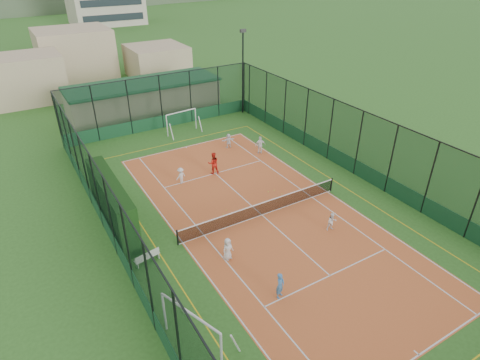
% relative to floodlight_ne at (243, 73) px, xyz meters
% --- Properties ---
extents(ground, '(300.00, 300.00, 0.00)m').
position_rel_floodlight_ne_xyz_m(ground, '(-8.60, -16.60, -4.12)').
color(ground, '#2F6021').
rests_on(ground, ground).
extents(court_slab, '(11.17, 23.97, 0.01)m').
position_rel_floodlight_ne_xyz_m(court_slab, '(-8.60, -16.60, -4.12)').
color(court_slab, '#C65D2C').
rests_on(court_slab, ground).
extents(tennis_net, '(11.67, 0.12, 1.06)m').
position_rel_floodlight_ne_xyz_m(tennis_net, '(-8.60, -16.60, -3.59)').
color(tennis_net, black).
rests_on(tennis_net, ground).
extents(perimeter_fence, '(18.12, 34.12, 5.00)m').
position_rel_floodlight_ne_xyz_m(perimeter_fence, '(-8.60, -16.60, -1.62)').
color(perimeter_fence, black).
rests_on(perimeter_fence, ground).
extents(floodlight_ne, '(0.60, 0.26, 8.25)m').
position_rel_floodlight_ne_xyz_m(floodlight_ne, '(0.00, 0.00, 0.00)').
color(floodlight_ne, black).
rests_on(floodlight_ne, ground).
extents(clubhouse, '(15.20, 7.20, 3.15)m').
position_rel_floodlight_ne_xyz_m(clubhouse, '(-8.60, 5.40, -2.55)').
color(clubhouse, tan).
rests_on(clubhouse, ground).
extents(hedge_left, '(1.07, 7.16, 3.13)m').
position_rel_floodlight_ne_xyz_m(hedge_left, '(-16.90, -12.89, -2.56)').
color(hedge_left, black).
rests_on(hedge_left, ground).
extents(white_bench, '(1.48, 0.65, 0.81)m').
position_rel_floodlight_ne_xyz_m(white_bench, '(-16.40, -17.14, -3.72)').
color(white_bench, white).
rests_on(white_bench, ground).
extents(futsal_goal_near, '(3.51, 2.11, 2.18)m').
position_rel_floodlight_ne_xyz_m(futsal_goal_near, '(-16.60, -23.34, -3.03)').
color(futsal_goal_near, white).
rests_on(futsal_goal_near, ground).
extents(futsal_goal_far, '(3.18, 1.23, 2.00)m').
position_rel_floodlight_ne_xyz_m(futsal_goal_far, '(-7.53, -1.62, -3.12)').
color(futsal_goal_far, white).
rests_on(futsal_goal_far, ground).
extents(child_near_left, '(0.73, 0.55, 1.34)m').
position_rel_floodlight_ne_xyz_m(child_near_left, '(-12.50, -19.10, -3.45)').
color(child_near_left, white).
rests_on(child_near_left, court_slab).
extents(child_near_mid, '(0.62, 0.55, 1.43)m').
position_rel_floodlight_ne_xyz_m(child_near_mid, '(-11.69, -22.81, -3.40)').
color(child_near_mid, '#4788CB').
rests_on(child_near_mid, court_slab).
extents(child_near_right, '(0.66, 0.57, 1.18)m').
position_rel_floodlight_ne_xyz_m(child_near_right, '(-5.86, -20.03, -3.52)').
color(child_near_right, white).
rests_on(child_near_right, court_slab).
extents(child_far_left, '(0.91, 0.70, 1.25)m').
position_rel_floodlight_ne_xyz_m(child_far_left, '(-11.40, -10.24, -3.49)').
color(child_far_left, silver).
rests_on(child_far_left, court_slab).
extents(child_far_right, '(0.95, 0.62, 1.50)m').
position_rel_floodlight_ne_xyz_m(child_far_right, '(-3.78, -9.03, -3.37)').
color(child_far_right, white).
rests_on(child_far_right, court_slab).
extents(child_far_back, '(1.19, 0.45, 1.26)m').
position_rel_floodlight_ne_xyz_m(child_far_back, '(-5.47, -6.71, -3.49)').
color(child_far_back, white).
rests_on(child_far_back, court_slab).
extents(coach, '(0.96, 0.83, 1.71)m').
position_rel_floodlight_ne_xyz_m(coach, '(-8.68, -10.09, -3.26)').
color(coach, red).
rests_on(coach, court_slab).
extents(tennis_balls, '(4.73, 0.98, 0.07)m').
position_rel_floodlight_ne_xyz_m(tennis_balls, '(-8.16, -14.99, -4.08)').
color(tennis_balls, '#CCE033').
rests_on(tennis_balls, court_slab).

